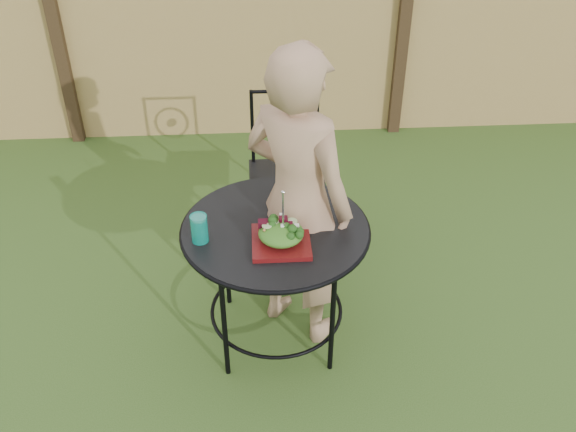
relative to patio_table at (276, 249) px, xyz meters
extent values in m
plane|color=#264315|center=(-0.22, 0.12, -0.59)|extent=(60.00, 60.00, 0.00)
cube|color=tan|center=(-0.22, 2.32, 0.31)|extent=(8.00, 0.05, 1.80)
cube|color=black|center=(-1.52, 2.27, 0.36)|extent=(0.09, 0.09, 1.90)
cube|color=black|center=(1.08, 2.27, 0.36)|extent=(0.09, 0.09, 1.90)
cylinder|color=black|center=(0.00, 0.00, 0.13)|extent=(0.90, 0.90, 0.02)
torus|color=black|center=(0.00, 0.00, 0.12)|extent=(0.92, 0.92, 0.02)
torus|color=black|center=(0.00, 0.00, -0.41)|extent=(0.70, 0.70, 0.02)
cylinder|color=black|center=(0.26, 0.26, -0.23)|extent=(0.03, 0.03, 0.71)
cylinder|color=black|center=(-0.26, 0.26, -0.23)|extent=(0.03, 0.03, 0.71)
cylinder|color=black|center=(-0.26, -0.26, -0.23)|extent=(0.03, 0.03, 0.71)
cylinder|color=black|center=(0.26, -0.26, -0.23)|extent=(0.03, 0.03, 0.71)
cube|color=black|center=(0.11, 0.85, -0.14)|extent=(0.46, 0.46, 0.03)
cylinder|color=black|center=(0.11, 1.06, 0.35)|extent=(0.42, 0.02, 0.02)
torus|color=black|center=(0.11, 1.06, 0.13)|extent=(0.28, 0.02, 0.28)
cylinder|color=black|center=(-0.09, 0.65, -0.37)|extent=(0.02, 0.02, 0.44)
cylinder|color=black|center=(0.31, 0.65, -0.37)|extent=(0.02, 0.02, 0.44)
cylinder|color=black|center=(-0.09, 1.05, -0.37)|extent=(0.02, 0.02, 0.44)
cylinder|color=black|center=(0.31, 1.05, -0.37)|extent=(0.02, 0.02, 0.44)
cylinder|color=black|center=(-0.09, 1.06, 0.11)|extent=(0.02, 0.02, 0.50)
cylinder|color=black|center=(0.31, 1.06, 0.11)|extent=(0.02, 0.02, 0.50)
imported|color=#A87F60|center=(0.12, 0.09, 0.22)|extent=(0.70, 0.67, 1.62)
cube|color=#4B0A0E|center=(0.02, -0.13, 0.15)|extent=(0.27, 0.27, 0.02)
ellipsoid|color=#235614|center=(0.02, -0.13, 0.20)|extent=(0.21, 0.21, 0.08)
cylinder|color=silver|center=(0.03, -0.13, 0.33)|extent=(0.01, 0.01, 0.18)
cylinder|color=#0B8370|center=(-0.35, -0.08, 0.21)|extent=(0.08, 0.08, 0.14)
camera|label=1|loc=(-0.09, -2.47, 1.99)|focal=40.00mm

